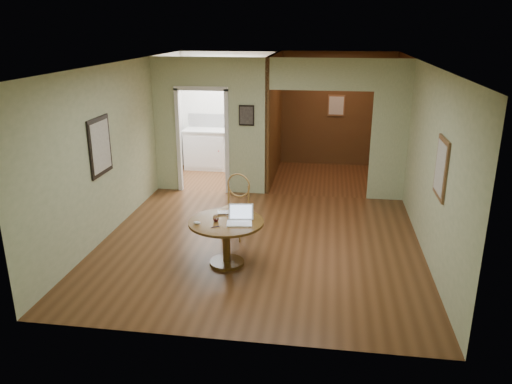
# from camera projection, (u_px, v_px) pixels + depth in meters

# --- Properties ---
(floor) EXTENTS (5.00, 5.00, 0.00)m
(floor) POSITION_uv_depth(u_px,v_px,m) (259.00, 245.00, 7.81)
(floor) COLOR #4D2D16
(floor) RESTS_ON ground
(room_shell) EXTENTS (5.20, 7.50, 5.00)m
(room_shell) POSITION_uv_depth(u_px,v_px,m) (258.00, 125.00, 10.37)
(room_shell) COLOR white
(room_shell) RESTS_ON ground
(dining_table) EXTENTS (1.06, 1.06, 0.66)m
(dining_table) POSITION_uv_depth(u_px,v_px,m) (226.00, 232.00, 7.05)
(dining_table) COLOR brown
(dining_table) RESTS_ON ground
(chair) EXTENTS (0.53, 0.53, 1.03)m
(chair) POSITION_uv_depth(u_px,v_px,m) (236.00, 202.00, 7.99)
(chair) COLOR olive
(chair) RESTS_ON ground
(open_laptop) EXTENTS (0.38, 0.34, 0.24)m
(open_laptop) POSITION_uv_depth(u_px,v_px,m) (240.00, 218.00, 6.93)
(open_laptop) COLOR white
(open_laptop) RESTS_ON dining_table
(closed_laptop) EXTENTS (0.37, 0.29, 0.03)m
(closed_laptop) POSITION_uv_depth(u_px,v_px,m) (229.00, 214.00, 7.23)
(closed_laptop) COLOR silver
(closed_laptop) RESTS_ON dining_table
(mouse) EXTENTS (0.10, 0.06, 0.04)m
(mouse) POSITION_uv_depth(u_px,v_px,m) (197.00, 223.00, 6.88)
(mouse) COLOR white
(mouse) RESTS_ON dining_table
(wine_glass) EXTENTS (0.09, 0.09, 0.10)m
(wine_glass) POSITION_uv_depth(u_px,v_px,m) (216.00, 218.00, 6.97)
(wine_glass) COLOR white
(wine_glass) RESTS_ON dining_table
(pen) EXTENTS (0.11, 0.08, 0.01)m
(pen) POSITION_uv_depth(u_px,v_px,m) (215.00, 227.00, 6.79)
(pen) COLOR #0B0C52
(pen) RESTS_ON dining_table
(kitchen_cabinet) EXTENTS (2.06, 0.60, 0.94)m
(kitchen_cabinet) POSITION_uv_depth(u_px,v_px,m) (227.00, 150.00, 11.78)
(kitchen_cabinet) COLOR white
(kitchen_cabinet) RESTS_ON ground
(grocery_bag) EXTENTS (0.39, 0.35, 0.33)m
(grocery_bag) POSITION_uv_depth(u_px,v_px,m) (258.00, 124.00, 11.48)
(grocery_bag) COLOR beige
(grocery_bag) RESTS_ON kitchen_cabinet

